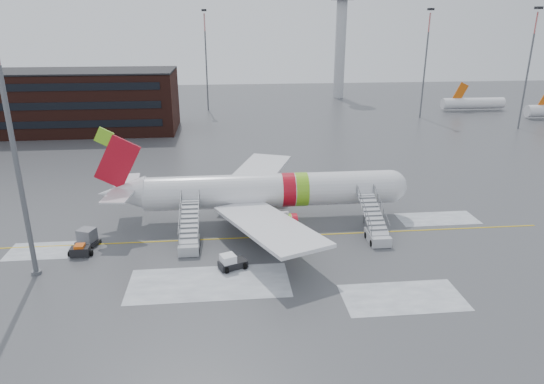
{
  "coord_description": "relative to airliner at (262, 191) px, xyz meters",
  "views": [
    {
      "loc": [
        -4.32,
        -47.59,
        21.65
      ],
      "look_at": [
        0.73,
        1.92,
        4.0
      ],
      "focal_mm": 32.0,
      "sensor_mm": 36.0,
      "label": 1
    }
  ],
  "objects": [
    {
      "name": "terminal_building",
      "position": [
        -44.78,
        51.06,
        2.78
      ],
      "size": [
        62.0,
        16.11,
        12.3
      ],
      "color": "#3F1E16",
      "rests_on": "ground"
    },
    {
      "name": "light_mast_near",
      "position": [
        -21.4,
        -10.66,
        8.66
      ],
      "size": [
        1.2,
        1.2,
        23.21
      ],
      "color": "#595B60",
      "rests_on": "ground"
    },
    {
      "name": "light_mast_far_e",
      "position": [
        58.22,
        44.08,
        10.42
      ],
      "size": [
        1.2,
        1.2,
        24.25
      ],
      "color": "#595B60",
      "rests_on": "ground"
    },
    {
      "name": "airstair_aft",
      "position": [
        -7.87,
        -6.54,
        -2.35
      ],
      "size": [
        2.05,
        7.7,
        3.48
      ],
      "color": "#A4A7AB",
      "rests_on": "ground"
    },
    {
      "name": "airliner",
      "position": [
        0.0,
        0.0,
        0.0
      ],
      "size": [
        35.03,
        32.97,
        11.18
      ],
      "color": "white",
      "rests_on": "ground"
    },
    {
      "name": "uld_container",
      "position": [
        -18.28,
        -4.9,
        -2.61
      ],
      "size": [
        2.52,
        2.19,
        1.73
      ],
      "color": "black",
      "rests_on": "ground"
    },
    {
      "name": "light_mast_far_n",
      "position": [
        -7.78,
        74.08,
        10.42
      ],
      "size": [
        1.2,
        1.2,
        24.25
      ],
      "color": "#595B60",
      "rests_on": "ground"
    },
    {
      "name": "light_mast_far_ne",
      "position": [
        42.22,
        58.08,
        10.42
      ],
      "size": [
        1.2,
        1.2,
        24.25
      ],
      "color": "#595B60",
      "rests_on": "ground"
    },
    {
      "name": "airstair_fwd",
      "position": [
        11.38,
        -6.54,
        -2.35
      ],
      "size": [
        2.05,
        7.7,
        3.48
      ],
      "color": "#B6B8BD",
      "rests_on": "ground"
    },
    {
      "name": "control_tower",
      "position": [
        30.22,
        91.08,
        15.33
      ],
      "size": [
        6.4,
        6.4,
        30.0
      ],
      "color": "#B2B5BA",
      "rests_on": "ground"
    },
    {
      "name": "distant_aircraft",
      "position": [
        62.72,
        60.08,
        -3.42
      ],
      "size": [
        35.0,
        18.0,
        8.0
      ],
      "primitive_type": null,
      "color": "#D8590C",
      "rests_on": "ground"
    },
    {
      "name": "baggage_tractor",
      "position": [
        -18.35,
        -7.45,
        -2.91
      ],
      "size": [
        2.32,
        1.07,
        1.2
      ],
      "color": "black",
      "rests_on": "ground"
    },
    {
      "name": "ground",
      "position": [
        0.22,
        -3.92,
        -3.42
      ],
      "size": [
        260.0,
        260.0,
        0.0
      ],
      "primitive_type": "plane",
      "color": "#494C4F",
      "rests_on": "ground"
    },
    {
      "name": "pushback_tug",
      "position": [
        -3.81,
        -11.46,
        -2.78
      ],
      "size": [
        2.83,
        2.51,
        1.44
      ],
      "color": "black",
      "rests_on": "ground"
    }
  ]
}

